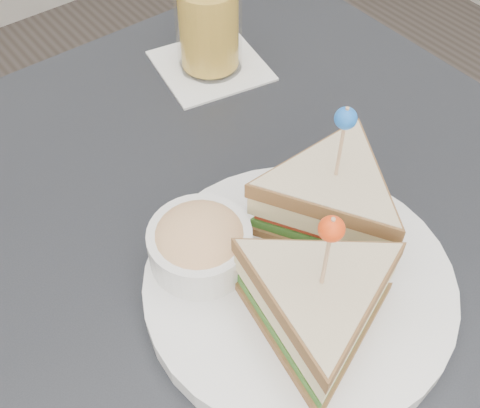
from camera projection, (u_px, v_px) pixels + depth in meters
name	position (u px, v px, depth m)	size (l,w,h in m)	color
table	(238.00, 290.00, 0.65)	(0.80, 0.80, 0.75)	black
plate_meal	(306.00, 257.00, 0.53)	(0.34, 0.33, 0.17)	white
drink_set	(208.00, 16.00, 0.73)	(0.15, 0.15, 0.17)	white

